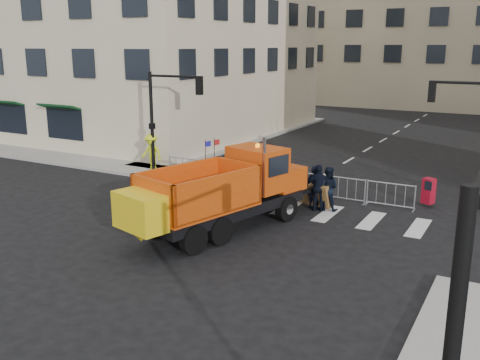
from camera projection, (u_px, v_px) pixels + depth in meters
The scene contains 10 objects.
ground at pixel (204, 246), 18.41m from camera, with size 120.00×120.00×0.00m, color black.
sidewalk_back at pixel (300, 188), 25.60m from camera, with size 64.00×5.00×0.15m, color gray.
traffic_light_left at pixel (152, 124), 27.87m from camera, with size 0.18×0.18×5.40m, color black.
crowd_barriers at pixel (278, 180), 25.07m from camera, with size 12.60×0.60×1.10m, color #9EA0A5, non-canonical shape.
plow_truck at pixel (221, 191), 19.49m from camera, with size 4.70×9.33×3.50m.
cop_a at pixel (315, 187), 22.36m from camera, with size 0.68×0.45×1.87m, color black.
cop_b at pixel (328, 188), 22.17m from camera, with size 0.91×0.71×1.87m, color black.
cop_c at pixel (319, 188), 22.06m from camera, with size 1.16×0.48×1.97m, color black.
worker at pixel (152, 153), 28.37m from camera, with size 1.30×0.75×2.01m, color #DCEF1C.
newspaper_box at pixel (429, 191), 22.69m from camera, with size 0.45×0.40×1.10m, color maroon.
Camera 1 is at (9.48, -14.51, 6.73)m, focal length 40.00 mm.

